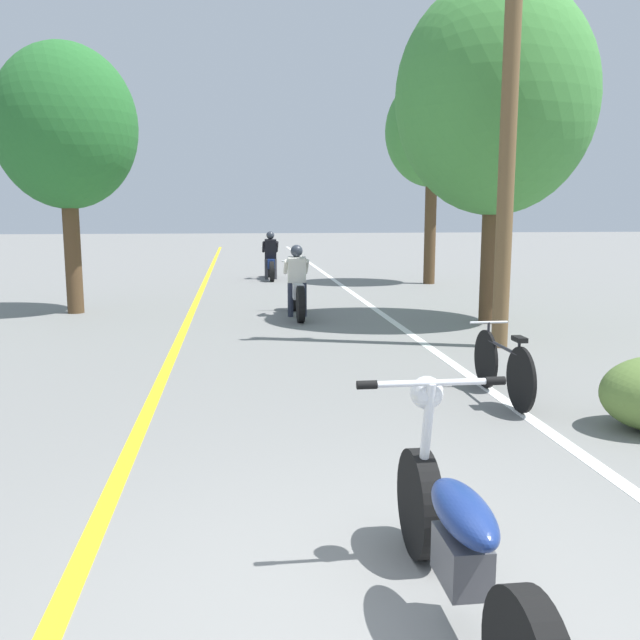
{
  "coord_description": "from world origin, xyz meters",
  "views": [
    {
      "loc": [
        -0.76,
        -2.89,
        2.02
      ],
      "look_at": [
        0.08,
        4.02,
        0.9
      ],
      "focal_mm": 38.0,
      "sensor_mm": 36.0,
      "label": 1
    }
  ],
  "objects_px": {
    "motorcycle_foreground": "(459,544)",
    "bicycle_parked": "(503,366)",
    "roadside_tree_right_near": "(496,99)",
    "motorcycle_rider_lead": "(297,289)",
    "utility_pole": "(510,96)",
    "motorcycle_rider_far": "(271,261)",
    "roadside_tree_right_far": "(433,133)",
    "roadside_tree_left": "(65,128)"
  },
  "relations": [
    {
      "from": "utility_pole",
      "to": "roadside_tree_right_near",
      "type": "bearing_deg",
      "value": 73.77
    },
    {
      "from": "roadside_tree_right_near",
      "to": "motorcycle_foreground",
      "type": "relative_size",
      "value": 2.79
    },
    {
      "from": "roadside_tree_right_near",
      "to": "roadside_tree_right_far",
      "type": "bearing_deg",
      "value": 83.0
    },
    {
      "from": "bicycle_parked",
      "to": "roadside_tree_left",
      "type": "bearing_deg",
      "value": 130.52
    },
    {
      "from": "roadside_tree_right_far",
      "to": "motorcycle_rider_far",
      "type": "xyz_separation_m",
      "value": [
        -4.36,
        1.82,
        -3.58
      ]
    },
    {
      "from": "motorcycle_rider_lead",
      "to": "motorcycle_rider_far",
      "type": "distance_m",
      "value": 7.34
    },
    {
      "from": "utility_pole",
      "to": "roadside_tree_right_far",
      "type": "bearing_deg",
      "value": 80.69
    },
    {
      "from": "roadside_tree_right_far",
      "to": "motorcycle_foreground",
      "type": "xyz_separation_m",
      "value": [
        -4.31,
        -15.53,
        -3.69
      ]
    },
    {
      "from": "roadside_tree_right_far",
      "to": "roadside_tree_right_near",
      "type": "bearing_deg",
      "value": -97.0
    },
    {
      "from": "motorcycle_rider_lead",
      "to": "bicycle_parked",
      "type": "xyz_separation_m",
      "value": [
        1.69,
        -6.12,
        -0.16
      ]
    },
    {
      "from": "motorcycle_foreground",
      "to": "bicycle_parked",
      "type": "height_order",
      "value": "motorcycle_foreground"
    },
    {
      "from": "roadside_tree_right_far",
      "to": "roadside_tree_left",
      "type": "height_order",
      "value": "roadside_tree_right_far"
    },
    {
      "from": "roadside_tree_right_far",
      "to": "bicycle_parked",
      "type": "relative_size",
      "value": 3.42
    },
    {
      "from": "motorcycle_rider_far",
      "to": "roadside_tree_right_near",
      "type": "bearing_deg",
      "value": -67.47
    },
    {
      "from": "motorcycle_foreground",
      "to": "motorcycle_rider_lead",
      "type": "height_order",
      "value": "motorcycle_rider_lead"
    },
    {
      "from": "roadside_tree_left",
      "to": "motorcycle_rider_far",
      "type": "bearing_deg",
      "value": 56.38
    },
    {
      "from": "motorcycle_foreground",
      "to": "bicycle_parked",
      "type": "relative_size",
      "value": 1.3
    },
    {
      "from": "roadside_tree_right_near",
      "to": "motorcycle_foreground",
      "type": "xyz_separation_m",
      "value": [
        -3.49,
        -8.82,
        -3.53
      ]
    },
    {
      "from": "motorcycle_rider_lead",
      "to": "motorcycle_rider_far",
      "type": "xyz_separation_m",
      "value": [
        -0.14,
        7.34,
        0.01
      ]
    },
    {
      "from": "utility_pole",
      "to": "roadside_tree_right_near",
      "type": "distance_m",
      "value": 2.28
    },
    {
      "from": "utility_pole",
      "to": "motorcycle_foreground",
      "type": "distance_m",
      "value": 7.92
    },
    {
      "from": "utility_pole",
      "to": "motorcycle_rider_far",
      "type": "height_order",
      "value": "utility_pole"
    },
    {
      "from": "utility_pole",
      "to": "bicycle_parked",
      "type": "bearing_deg",
      "value": -111.19
    },
    {
      "from": "roadside_tree_right_far",
      "to": "bicycle_parked",
      "type": "height_order",
      "value": "roadside_tree_right_far"
    },
    {
      "from": "utility_pole",
      "to": "roadside_tree_right_near",
      "type": "relative_size",
      "value": 1.19
    },
    {
      "from": "roadside_tree_right_far",
      "to": "motorcycle_rider_lead",
      "type": "relative_size",
      "value": 2.61
    },
    {
      "from": "roadside_tree_right_near",
      "to": "roadside_tree_left",
      "type": "xyz_separation_m",
      "value": [
        -7.77,
        2.17,
        -0.35
      ]
    },
    {
      "from": "roadside_tree_right_far",
      "to": "roadside_tree_left",
      "type": "xyz_separation_m",
      "value": [
        -8.59,
        -4.54,
        -0.52
      ]
    },
    {
      "from": "bicycle_parked",
      "to": "motorcycle_rider_far",
      "type": "bearing_deg",
      "value": 97.77
    },
    {
      "from": "roadside_tree_right_near",
      "to": "motorcycle_rider_far",
      "type": "xyz_separation_m",
      "value": [
        -3.54,
        8.53,
        -3.41
      ]
    },
    {
      "from": "utility_pole",
      "to": "motorcycle_rider_far",
      "type": "bearing_deg",
      "value": 105.2
    },
    {
      "from": "motorcycle_rider_lead",
      "to": "bicycle_parked",
      "type": "height_order",
      "value": "motorcycle_rider_lead"
    },
    {
      "from": "utility_pole",
      "to": "roadside_tree_right_near",
      "type": "xyz_separation_m",
      "value": [
        0.63,
        2.17,
        0.31
      ]
    },
    {
      "from": "roadside_tree_right_near",
      "to": "roadside_tree_left",
      "type": "relative_size",
      "value": 1.15
    },
    {
      "from": "roadside_tree_right_far",
      "to": "utility_pole",
      "type": "bearing_deg",
      "value": -99.31
    },
    {
      "from": "roadside_tree_right_near",
      "to": "motorcycle_rider_lead",
      "type": "height_order",
      "value": "roadside_tree_right_near"
    },
    {
      "from": "roadside_tree_right_near",
      "to": "motorcycle_rider_far",
      "type": "height_order",
      "value": "roadside_tree_right_near"
    },
    {
      "from": "motorcycle_rider_lead",
      "to": "roadside_tree_right_far",
      "type": "bearing_deg",
      "value": 52.57
    },
    {
      "from": "motorcycle_foreground",
      "to": "roadside_tree_right_near",
      "type": "bearing_deg",
      "value": 68.42
    },
    {
      "from": "roadside_tree_right_near",
      "to": "roadside_tree_right_far",
      "type": "distance_m",
      "value": 6.76
    },
    {
      "from": "roadside_tree_left",
      "to": "motorcycle_foreground",
      "type": "distance_m",
      "value": 12.21
    },
    {
      "from": "motorcycle_rider_lead",
      "to": "roadside_tree_left",
      "type": "bearing_deg",
      "value": 167.45
    }
  ]
}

